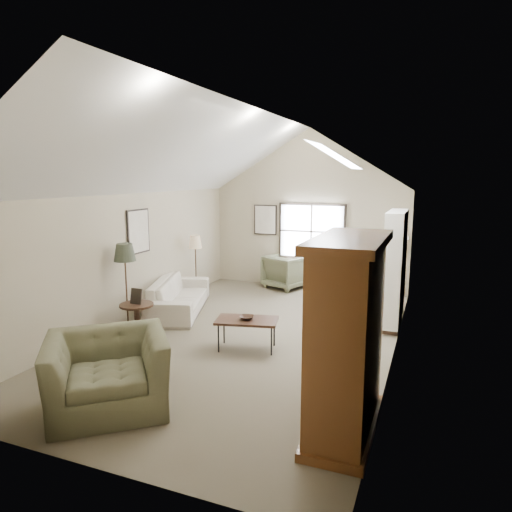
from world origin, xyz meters
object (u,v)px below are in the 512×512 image
at_px(armoire, 347,337).
at_px(side_table, 137,320).
at_px(sofa, 179,295).
at_px(armchair_near, 108,373).
at_px(side_chair, 372,291).
at_px(armchair_far, 286,272).
at_px(coffee_table, 247,334).

height_order(armoire, side_table, armoire).
height_order(sofa, armchair_near, armchair_near).
bearing_deg(side_chair, armchair_far, 166.37).
bearing_deg(coffee_table, side_table, -175.80).
distance_m(armchair_near, side_table, 2.58).
relative_size(side_table, side_chair, 0.65).
xyz_separation_m(armchair_near, armchair_far, (0.15, 6.64, -0.03)).
xyz_separation_m(armoire, sofa, (-4.12, 3.29, -0.75)).
xyz_separation_m(sofa, side_table, (0.10, -1.60, -0.05)).
relative_size(armchair_near, coffee_table, 1.41).
bearing_deg(sofa, coffee_table, -143.01).
height_order(armoire, coffee_table, armoire).
distance_m(armoire, coffee_table, 2.82).
relative_size(armchair_near, armchair_far, 1.51).
bearing_deg(armchair_near, armchair_far, 49.08).
relative_size(armchair_near, side_chair, 1.53).
distance_m(armchair_near, armchair_far, 6.64).
xyz_separation_m(sofa, armchair_far, (1.47, 2.77, 0.08)).
height_order(armchair_far, side_table, armchair_far).
xyz_separation_m(sofa, armchair_near, (1.32, -3.87, 0.11)).
bearing_deg(armchair_near, sofa, 69.24).
xyz_separation_m(armoire, coffee_table, (-1.96, 1.84, -0.84)).
distance_m(armoire, armchair_near, 2.93).
distance_m(armchair_near, side_chair, 5.83).
bearing_deg(armchair_near, coffee_table, 31.26).
bearing_deg(sofa, armchair_near, 179.71).
relative_size(sofa, side_chair, 2.60).
distance_m(side_table, side_chair, 4.78).
xyz_separation_m(armchair_far, coffee_table, (0.69, -4.22, -0.17)).
bearing_deg(coffee_table, side_chair, 59.98).
relative_size(armoire, side_chair, 2.39).
bearing_deg(armoire, armchair_near, -168.42).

